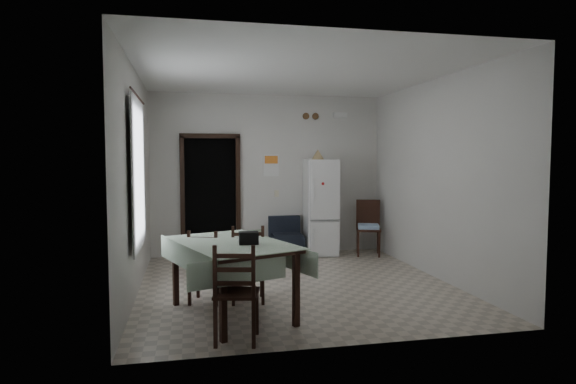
% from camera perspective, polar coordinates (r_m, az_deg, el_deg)
% --- Properties ---
extents(ground, '(4.50, 4.50, 0.00)m').
position_cam_1_polar(ground, '(6.80, 0.88, -10.86)').
color(ground, '#B5A794').
rests_on(ground, ground).
extents(ceiling, '(4.20, 4.50, 0.02)m').
position_cam_1_polar(ceiling, '(6.67, 0.91, 13.98)').
color(ceiling, white).
rests_on(ceiling, ground).
extents(wall_back, '(4.20, 0.02, 2.90)m').
position_cam_1_polar(wall_back, '(8.79, -2.34, 2.08)').
color(wall_back, silver).
rests_on(wall_back, ground).
extents(wall_front, '(4.20, 0.02, 2.90)m').
position_cam_1_polar(wall_front, '(4.41, 7.32, 0.15)').
color(wall_front, silver).
rests_on(wall_front, ground).
extents(wall_left, '(0.02, 4.50, 2.90)m').
position_cam_1_polar(wall_left, '(6.45, -17.63, 1.20)').
color(wall_left, silver).
rests_on(wall_left, ground).
extents(wall_right, '(0.02, 4.50, 2.90)m').
position_cam_1_polar(wall_right, '(7.33, 17.12, 1.53)').
color(wall_right, silver).
rests_on(wall_right, ground).
extents(doorway, '(1.06, 0.52, 2.22)m').
position_cam_1_polar(doorway, '(8.90, -9.23, -0.45)').
color(doorway, black).
rests_on(doorway, ground).
extents(window_recess, '(0.10, 1.20, 1.60)m').
position_cam_1_polar(window_recess, '(6.25, -18.29, 2.02)').
color(window_recess, silver).
rests_on(window_recess, ground).
extents(curtain, '(0.02, 1.45, 1.85)m').
position_cam_1_polar(curtain, '(6.24, -17.28, 2.04)').
color(curtain, beige).
rests_on(curtain, ground).
extents(curtain_rod, '(0.02, 1.60, 0.02)m').
position_cam_1_polar(curtain_rod, '(6.28, -17.38, 10.73)').
color(curtain_rod, black).
rests_on(curtain_rod, ground).
extents(calendar, '(0.28, 0.02, 0.40)m').
position_cam_1_polar(calendar, '(8.78, -2.01, 3.19)').
color(calendar, white).
rests_on(calendar, ground).
extents(calendar_image, '(0.24, 0.01, 0.14)m').
position_cam_1_polar(calendar_image, '(8.77, -2.00, 3.84)').
color(calendar_image, orange).
rests_on(calendar_image, ground).
extents(light_switch, '(0.08, 0.02, 0.12)m').
position_cam_1_polar(light_switch, '(8.82, -1.36, -0.19)').
color(light_switch, beige).
rests_on(light_switch, ground).
extents(vent_left, '(0.12, 0.03, 0.12)m').
position_cam_1_polar(vent_left, '(8.94, 2.14, 8.98)').
color(vent_left, brown).
rests_on(vent_left, ground).
extents(vent_right, '(0.12, 0.03, 0.12)m').
position_cam_1_polar(vent_right, '(8.99, 3.27, 8.95)').
color(vent_right, brown).
rests_on(vent_right, ground).
extents(emergency_light, '(0.25, 0.07, 0.09)m').
position_cam_1_polar(emergency_light, '(9.10, 6.21, 9.06)').
color(emergency_light, white).
rests_on(emergency_light, ground).
extents(fridge, '(0.59, 0.59, 1.73)m').
position_cam_1_polar(fridge, '(8.71, 3.88, -1.81)').
color(fridge, white).
rests_on(fridge, ground).
extents(tan_cone, '(0.24, 0.24, 0.18)m').
position_cam_1_polar(tan_cone, '(8.62, 3.56, 4.47)').
color(tan_cone, tan).
rests_on(tan_cone, fridge).
extents(navy_seat, '(0.60, 0.58, 0.70)m').
position_cam_1_polar(navy_seat, '(8.63, -0.18, -5.30)').
color(navy_seat, black).
rests_on(navy_seat, ground).
extents(corner_chair, '(0.54, 0.54, 0.99)m').
position_cam_1_polar(corner_chair, '(8.79, 9.51, -4.23)').
color(corner_chair, black).
rests_on(corner_chair, ground).
extents(dining_table, '(1.51, 1.83, 0.82)m').
position_cam_1_polar(dining_table, '(5.46, -6.69, -10.17)').
color(dining_table, '#A5BBA0').
rests_on(dining_table, ground).
extents(black_bag, '(0.21, 0.14, 0.13)m').
position_cam_1_polar(black_bag, '(5.22, -4.69, -5.46)').
color(black_bag, black).
rests_on(black_bag, dining_table).
extents(dining_chair_far_left, '(0.49, 0.49, 0.90)m').
position_cam_1_polar(dining_chair_far_left, '(5.97, -9.61, -8.60)').
color(dining_chair_far_left, black).
rests_on(dining_chair_far_left, ground).
extents(dining_chair_far_right, '(0.45, 0.45, 0.95)m').
position_cam_1_polar(dining_chair_far_right, '(5.94, -4.80, -8.35)').
color(dining_chair_far_right, black).
rests_on(dining_chair_far_right, ground).
extents(dining_chair_near_head, '(0.49, 0.49, 0.96)m').
position_cam_1_polar(dining_chair_near_head, '(4.69, -6.10, -11.68)').
color(dining_chair_near_head, black).
rests_on(dining_chair_near_head, ground).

